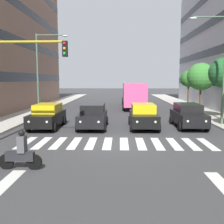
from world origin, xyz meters
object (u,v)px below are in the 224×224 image
car_0 (188,115)px  car_2 (93,116)px  street_lamp_right (42,65)px  street_tree_2 (201,77)px  street_tree_3 (189,79)px  bus_behind_traffic (133,92)px  street_tree_1 (224,73)px  motorcycle_with_rider (21,153)px  traffic_light_gantry (6,74)px  car_3 (47,116)px  car_1 (143,116)px  street_lamp_left (219,59)px

car_0 → car_2: (6.83, 0.43, 0.00)m
street_lamp_right → street_tree_2: bearing=-174.0°
street_tree_2 → street_tree_3: 5.77m
street_tree_3 → bus_behind_traffic: bearing=3.3°
bus_behind_traffic → street_tree_1: bearing=123.0°
car_0 → street_tree_1: size_ratio=0.87×
motorcycle_with_rider → traffic_light_gantry: bearing=-60.7°
bus_behind_traffic → street_tree_2: street_tree_2 is taller
car_3 → car_2: bearing=-178.4°
motorcycle_with_rider → street_tree_1: bearing=-135.1°
car_1 → street_lamp_left: 6.89m
car_0 → street_tree_2: 9.39m
car_0 → car_2: same height
car_1 → traffic_light_gantry: size_ratio=0.81×
car_1 → street_tree_1: bearing=-153.5°
car_0 → street_tree_3: size_ratio=1.00×
motorcycle_with_rider → street_tree_2: size_ratio=0.34×
traffic_light_gantry → street_lamp_left: bearing=-153.6°
car_1 → bus_behind_traffic: (0.00, -14.00, 0.97)m
car_0 → car_3: same height
car_2 → traffic_light_gantry: 7.17m
car_0 → street_tree_2: size_ratio=0.89×
car_1 → street_lamp_left: street_lamp_left is taller
car_2 → street_lamp_left: bearing=-173.4°
street_tree_3 → street_tree_2: bearing=87.5°
car_2 → street_tree_2: 13.71m
motorcycle_with_rider → street_lamp_left: 15.36m
street_lamp_left → street_tree_1: 2.96m
car_3 → street_tree_1: street_tree_1 is taller
car_0 → street_tree_1: street_tree_1 is taller
street_lamp_right → street_tree_1: bearing=167.5°
car_1 → street_lamp_right: bearing=-37.1°
car_2 → street_tree_2: street_tree_2 is taller
car_1 → motorcycle_with_rider: (5.47, 8.90, -0.24)m
car_1 → street_tree_2: bearing=-127.4°
bus_behind_traffic → street_lamp_left: (-5.53, 13.05, 3.03)m
car_1 → car_3: bearing=1.6°
motorcycle_with_rider → car_1: bearing=-121.6°
motorcycle_with_rider → street_lamp_left: bearing=-138.2°
car_3 → street_tree_2: size_ratio=0.89×
street_tree_2 → car_3: bearing=33.3°
car_2 → street_lamp_left: (-9.11, -1.05, 4.01)m
car_2 → bus_behind_traffic: 14.58m
street_lamp_left → car_2: bearing=6.6°
car_0 → street_lamp_right: 14.66m
traffic_light_gantry → street_lamp_left: (-12.93, -6.43, 1.18)m
street_lamp_left → street_tree_1: (-1.34, -2.48, -0.91)m
street_tree_3 → street_lamp_right: bearing=24.8°
street_tree_2 → street_tree_3: size_ratio=1.13×
car_3 → street_tree_3: (-13.69, -14.59, 2.65)m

